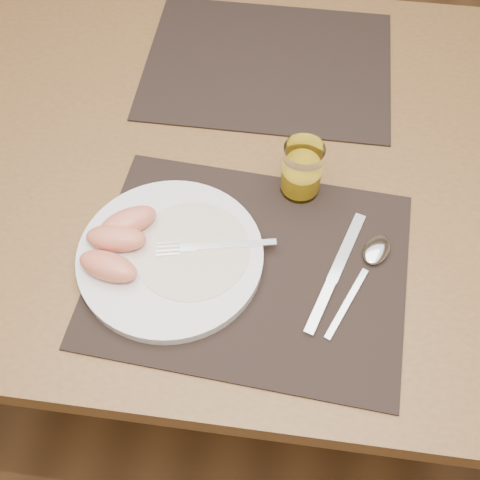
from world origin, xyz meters
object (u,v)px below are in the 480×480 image
at_px(table, 247,185).
at_px(spoon, 372,257).
at_px(knife, 331,281).
at_px(juice_glass, 302,172).
at_px(placemat_near, 249,268).
at_px(placemat_far, 268,64).
at_px(plate, 170,256).
at_px(fork, 205,247).

bearing_deg(table, spoon, -41.75).
height_order(knife, juice_glass, juice_glass).
height_order(placemat_near, knife, knife).
distance_m(table, placemat_far, 0.24).
relative_size(placemat_near, plate, 1.67).
height_order(placemat_far, spoon, spoon).
height_order(table, placemat_near, placemat_near).
relative_size(table, knife, 6.53).
xyz_separation_m(placemat_near, plate, (-0.12, -0.00, 0.01)).
distance_m(fork, spoon, 0.24).
relative_size(table, placemat_near, 3.11).
distance_m(table, plate, 0.26).
distance_m(placemat_near, placemat_far, 0.44).
bearing_deg(placemat_near, plate, -179.01).
relative_size(knife, juice_glass, 2.30).
bearing_deg(table, knife, -57.05).
bearing_deg(fork, placemat_far, 83.81).
bearing_deg(juice_glass, placemat_near, -111.45).
bearing_deg(placemat_far, spoon, -64.09).
height_order(placemat_near, fork, fork).
distance_m(spoon, juice_glass, 0.17).
bearing_deg(plate, knife, -1.81).
relative_size(placemat_far, fork, 2.58).
bearing_deg(table, juice_glass, -35.89).
height_order(table, fork, fork).
bearing_deg(placemat_near, fork, 167.02).
xyz_separation_m(placemat_near, placemat_far, (-0.02, 0.44, 0.00)).
relative_size(placemat_near, juice_glass, 4.82).
bearing_deg(plate, fork, 19.41).
xyz_separation_m(placemat_near, spoon, (0.18, 0.04, 0.01)).
relative_size(table, fork, 8.04).
bearing_deg(table, placemat_near, -82.32).
bearing_deg(placemat_far, knife, -72.79).
xyz_separation_m(placemat_near, fork, (-0.07, 0.02, 0.02)).
bearing_deg(placemat_far, fork, -96.19).
distance_m(fork, knife, 0.19).
xyz_separation_m(table, placemat_far, (0.01, 0.22, 0.09)).
bearing_deg(knife, fork, 172.42).
bearing_deg(placemat_far, plate, -102.13).
xyz_separation_m(table, juice_glass, (0.09, -0.07, 0.13)).
bearing_deg(knife, spoon, 39.14).
xyz_separation_m(plate, juice_glass, (0.18, 0.16, 0.03)).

